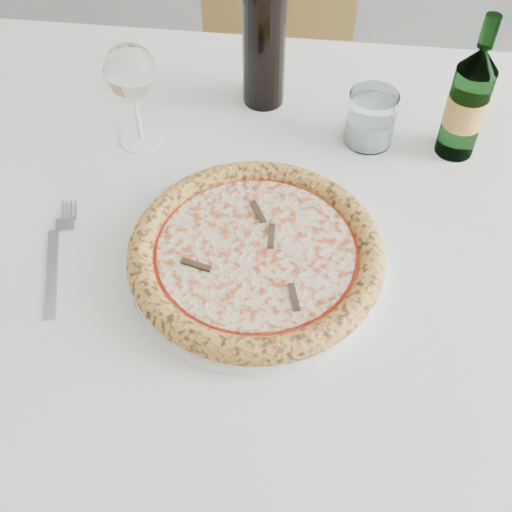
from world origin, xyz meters
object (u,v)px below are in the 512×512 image
(wine_bottle, at_px, (264,36))
(pizza, at_px, (256,253))
(plate, at_px, (256,262))
(tumbler, at_px, (370,121))
(dining_table, at_px, (256,249))
(wine_glass, at_px, (131,75))
(chair_far, at_px, (279,33))
(beer_bottle, at_px, (468,102))

(wine_bottle, bearing_deg, pizza, -91.73)
(plate, distance_m, tumbler, 0.31)
(dining_table, distance_m, wine_bottle, 0.33)
(wine_glass, relative_size, tumbler, 2.00)
(chair_far, relative_size, pizza, 2.84)
(pizza, bearing_deg, wine_glass, 125.55)
(tumbler, bearing_deg, chair_far, 99.89)
(plate, xyz_separation_m, tumbler, (0.17, 0.25, 0.03))
(chair_far, height_order, beer_bottle, beer_bottle)
(chair_far, distance_m, wine_glass, 0.80)
(dining_table, relative_size, tumbler, 19.38)
(chair_far, xyz_separation_m, wine_bottle, (-0.04, -0.58, 0.34))
(chair_far, bearing_deg, dining_table, -93.70)
(pizza, bearing_deg, plate, -19.36)
(dining_table, height_order, chair_far, chair_far)
(chair_far, relative_size, beer_bottle, 4.17)
(chair_far, xyz_separation_m, wine_glass, (-0.23, -0.68, 0.34))
(tumbler, bearing_deg, beer_bottle, -10.73)
(pizza, xyz_separation_m, beer_bottle, (0.30, 0.23, 0.06))
(pizza, relative_size, wine_bottle, 1.20)
(dining_table, distance_m, beer_bottle, 0.37)
(tumbler, relative_size, beer_bottle, 0.37)
(dining_table, bearing_deg, chair_far, 86.30)
(pizza, xyz_separation_m, wine_glass, (-0.18, 0.25, 0.09))
(plate, bearing_deg, wine_bottle, 88.27)
(plate, relative_size, wine_glass, 1.97)
(wine_glass, distance_m, tumbler, 0.36)
(pizza, bearing_deg, wine_bottle, 88.27)
(dining_table, height_order, wine_bottle, wine_bottle)
(chair_far, xyz_separation_m, plate, (-0.05, -0.93, 0.23))
(pizza, xyz_separation_m, wine_bottle, (0.01, 0.36, 0.09))
(plate, height_order, beer_bottle, beer_bottle)
(wine_glass, bearing_deg, wine_bottle, 29.38)
(chair_far, bearing_deg, beer_bottle, -70.64)
(dining_table, height_order, tumbler, tumbler)
(plate, distance_m, wine_glass, 0.33)
(dining_table, relative_size, chair_far, 1.74)
(wine_bottle, bearing_deg, dining_table, -92.41)
(chair_far, distance_m, plate, 0.96)
(chair_far, bearing_deg, plate, -93.30)
(chair_far, xyz_separation_m, tumbler, (0.12, -0.68, 0.26))
(plate, xyz_separation_m, beer_bottle, (0.30, 0.23, 0.08))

